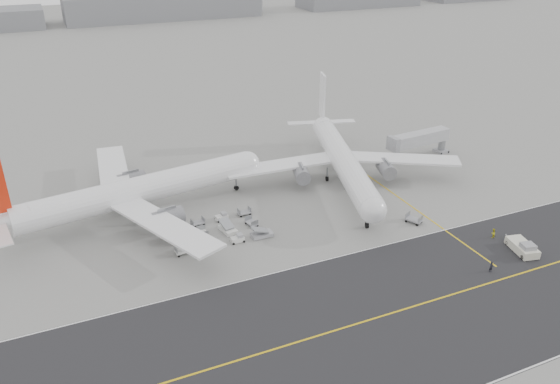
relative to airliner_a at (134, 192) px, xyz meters
name	(u,v)px	position (x,y,z in m)	size (l,w,h in m)	color
ground	(288,261)	(19.66, -25.08, -5.28)	(700.00, 700.00, 0.00)	gray
taxiway	(374,318)	(24.68, -43.06, -5.27)	(220.00, 59.00, 0.03)	#272729
horizon_buildings	(148,20)	(49.66, 234.92, -5.28)	(520.00, 28.00, 28.00)	gray
airliner_a	(134,192)	(0.00, 0.00, 0.00)	(52.83, 51.87, 18.33)	white
airliner_b	(342,159)	(42.94, -1.35, -0.19)	(48.80, 49.84, 17.65)	white
pushback_tug	(523,247)	(56.74, -38.39, -4.36)	(4.12, 7.99, 2.25)	beige
jet_bridge	(420,140)	(65.79, 2.50, -0.75)	(17.36, 4.68, 6.50)	gray
gse_cluster	(216,233)	(11.57, -11.85, -5.28)	(21.25, 16.12, 1.90)	#99999E
stray_dolly	(414,222)	(46.20, -22.72, -5.28)	(1.78, 2.90, 1.78)	silver
ground_crew_a	(491,267)	(47.73, -40.74, -4.36)	(0.67, 0.44, 1.84)	black
ground_crew_b	(493,233)	(55.60, -32.74, -4.40)	(0.86, 0.67, 1.77)	gold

